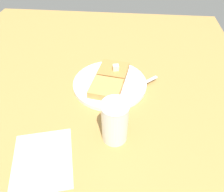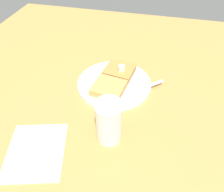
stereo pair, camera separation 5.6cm
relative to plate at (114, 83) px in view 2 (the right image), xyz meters
The scene contains 8 objects.
table_surface 8.01cm from the plate, 111.06° to the right, with size 102.93×102.93×1.95cm, color #A37B40.
plate is the anchor object (origin of this frame).
toast_slice_left 4.61cm from the plate, behind, with size 8.15×8.63×2.16cm, color #A67639.
toast_slice_middle 4.61cm from the plate, ahead, with size 8.15×8.63×2.16cm, color #CC8E48.
butter_pat_primary 5.11cm from the plate, 155.77° to the left, with size 1.73×1.56×1.73cm, color #F4EDCA.
fork 7.77cm from the plate, 72.50° to the left, with size 11.72×12.90×0.36cm.
syrup_jar 19.61cm from the plate, ahead, with size 6.26×6.26×11.21cm.
napkin 29.36cm from the plate, 24.48° to the right, with size 15.18×12.77×0.30cm, color beige.
Camera 2 is at (52.21, 18.25, 45.23)cm, focal length 35.00 mm.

